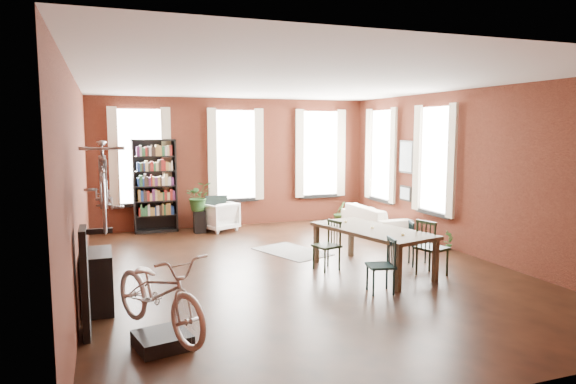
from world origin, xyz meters
name	(u,v)px	position (x,y,z in m)	size (l,w,h in m)	color
room	(301,146)	(0.25, 0.62, 2.14)	(9.00, 9.04, 3.22)	black
dining_table	(372,250)	(1.13, -0.49, 0.37)	(1.00, 2.20, 0.75)	brown
dining_chair_a	(381,266)	(0.69, -1.55, 0.41)	(0.38, 0.38, 0.82)	#173334
dining_chair_b	(327,246)	(0.45, -0.12, 0.43)	(0.39, 0.39, 0.85)	black
dining_chair_c	(432,248)	(1.96, -1.05, 0.47)	(0.43, 0.43, 0.94)	black
dining_chair_d	(420,243)	(2.14, -0.42, 0.40)	(0.37, 0.37, 0.80)	#162F32
bookshelf	(155,186)	(-2.00, 4.30, 1.10)	(1.00, 0.32, 2.20)	black
white_armchair	(219,215)	(-0.56, 3.95, 0.38)	(0.74, 0.69, 0.76)	white
cream_sofa	(375,214)	(2.95, 2.60, 0.41)	(2.08, 0.61, 0.81)	beige
striped_rug	(292,251)	(0.34, 1.31, 0.01)	(0.93, 1.48, 0.01)	black
bike_trainer	(162,340)	(-2.60, -2.43, 0.08)	(0.56, 0.56, 0.16)	black
bike_wall_rack	(85,283)	(-3.40, -1.80, 0.65)	(0.16, 0.60, 1.30)	black
console_table	(97,281)	(-3.28, -0.90, 0.40)	(0.40, 0.80, 0.80)	black
plant_stand	(200,222)	(-1.05, 3.84, 0.26)	(0.26, 0.26, 0.52)	black
plant_by_sofa	(340,219)	(2.55, 3.73, 0.13)	(0.33, 0.59, 0.26)	#2D5020
plant_small	(449,247)	(3.37, 0.35, 0.07)	(0.21, 0.40, 0.14)	#2A5E25
bicycle_floor	(158,255)	(-2.62, -2.42, 1.06)	(0.63, 0.95, 1.80)	beige
bicycle_hung	(102,155)	(-3.15, -1.80, 2.13)	(0.47, 1.00, 1.66)	#A5A8AD
plant_on_stand	(199,200)	(-1.06, 3.84, 0.79)	(0.62, 0.69, 0.54)	#235020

